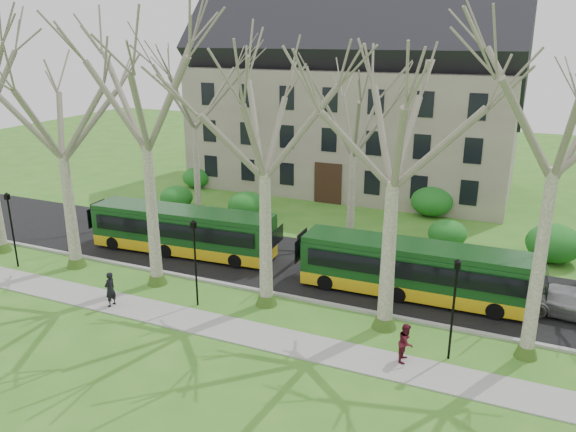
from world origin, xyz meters
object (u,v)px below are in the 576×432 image
at_px(bus_lead, 183,230).
at_px(pedestrian_a, 110,289).
at_px(sedan, 573,304).
at_px(bus_follow, 414,269).
at_px(pedestrian_b, 406,342).

distance_m(bus_lead, pedestrian_a, 7.37).
distance_m(bus_lead, sedan, 21.21).
height_order(bus_follow, sedan, bus_follow).
xyz_separation_m(bus_lead, pedestrian_b, (14.83, -6.42, -0.60)).
relative_size(sedan, pedestrian_b, 2.85).
height_order(sedan, pedestrian_b, pedestrian_b).
bearing_deg(bus_follow, pedestrian_b, -82.49).
bearing_deg(bus_lead, pedestrian_a, -88.24).
relative_size(bus_follow, sedan, 2.44).
relative_size(bus_lead, bus_follow, 0.99).
bearing_deg(sedan, bus_lead, 96.59).
height_order(sedan, pedestrian_a, pedestrian_a).
relative_size(bus_lead, pedestrian_b, 6.94).
bearing_deg(bus_lead, sedan, -2.59).
bearing_deg(sedan, bus_follow, 101.09).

